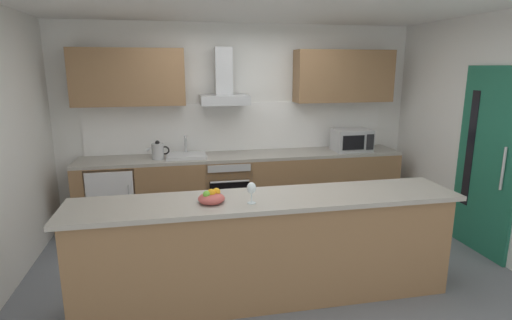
% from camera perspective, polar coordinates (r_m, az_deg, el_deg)
% --- Properties ---
extents(ground, '(5.85, 4.48, 0.02)m').
position_cam_1_polar(ground, '(4.34, 1.74, -15.03)').
color(ground, slate).
extents(ceiling, '(5.85, 4.48, 0.02)m').
position_cam_1_polar(ceiling, '(3.88, 2.03, 21.58)').
color(ceiling, white).
extents(wall_back, '(5.85, 0.12, 2.60)m').
position_cam_1_polar(wall_back, '(5.65, -2.36, 5.56)').
color(wall_back, white).
rests_on(wall_back, ground).
extents(wall_right, '(0.12, 4.48, 2.60)m').
position_cam_1_polar(wall_right, '(5.08, 30.32, 2.95)').
color(wall_right, white).
rests_on(wall_right, ground).
extents(backsplash_tile, '(4.12, 0.02, 0.66)m').
position_cam_1_polar(backsplash_tile, '(5.59, -2.24, 4.76)').
color(backsplash_tile, white).
extents(counter_back, '(4.27, 0.60, 0.90)m').
position_cam_1_polar(counter_back, '(5.46, -1.64, -3.83)').
color(counter_back, olive).
rests_on(counter_back, ground).
extents(counter_island, '(3.35, 0.64, 0.95)m').
position_cam_1_polar(counter_island, '(3.61, 1.64, -12.42)').
color(counter_island, olive).
rests_on(counter_island, ground).
extents(upper_cabinets, '(4.21, 0.32, 0.70)m').
position_cam_1_polar(upper_cabinets, '(5.37, -2.02, 11.71)').
color(upper_cabinets, olive).
extents(side_door, '(0.08, 0.85, 2.05)m').
position_cam_1_polar(side_door, '(5.03, 29.82, -0.26)').
color(side_door, '#1E664C').
rests_on(side_door, ground).
extents(oven, '(0.60, 0.62, 0.80)m').
position_cam_1_polar(oven, '(5.40, -4.16, -3.95)').
color(oven, slate).
rests_on(oven, ground).
extents(refrigerator, '(0.58, 0.60, 0.85)m').
position_cam_1_polar(refrigerator, '(5.42, -19.45, -4.98)').
color(refrigerator, white).
rests_on(refrigerator, ground).
extents(microwave, '(0.50, 0.38, 0.30)m').
position_cam_1_polar(microwave, '(5.71, 13.42, 2.76)').
color(microwave, '#B7BABC').
rests_on(microwave, counter_back).
extents(sink, '(0.50, 0.40, 0.26)m').
position_cam_1_polar(sink, '(5.25, -9.86, 0.69)').
color(sink, silver).
rests_on(sink, counter_back).
extents(kettle, '(0.29, 0.15, 0.24)m').
position_cam_1_polar(kettle, '(5.20, -13.72, 1.25)').
color(kettle, '#B7BABC').
rests_on(kettle, counter_back).
extents(range_hood, '(0.62, 0.45, 0.72)m').
position_cam_1_polar(range_hood, '(5.30, -4.58, 10.33)').
color(range_hood, '#B7BABC').
extents(wine_glass, '(0.08, 0.08, 0.18)m').
position_cam_1_polar(wine_glass, '(3.26, -0.64, -4.10)').
color(wine_glass, silver).
rests_on(wine_glass, counter_island).
extents(fruit_bowl, '(0.22, 0.22, 0.13)m').
position_cam_1_polar(fruit_bowl, '(3.32, -6.33, -5.33)').
color(fruit_bowl, '#B24C47').
rests_on(fruit_bowl, counter_island).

